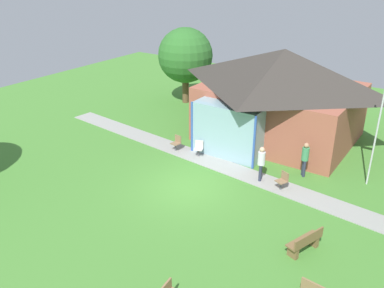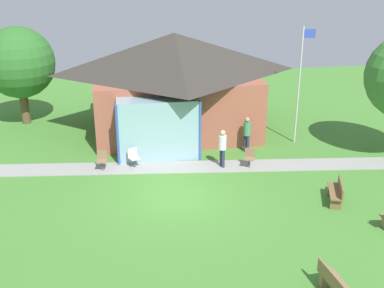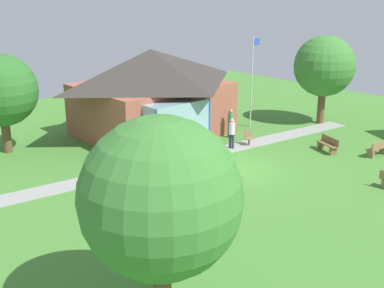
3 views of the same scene
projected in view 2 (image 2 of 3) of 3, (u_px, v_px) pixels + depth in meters
The scene contains 12 objects.
ground_plane at pixel (176, 197), 18.36m from camera, with size 44.00×44.00×0.00m, color #478433.
pavilion at pixel (174, 81), 24.72m from camera, with size 9.17×8.38×5.16m.
footpath at pixel (169, 167), 20.98m from camera, with size 23.06×1.30×0.03m, color #999993.
flagpole at pixel (300, 81), 22.81m from camera, with size 0.64×0.08×5.75m.
bench_front_right at pixel (336, 286), 12.72m from camera, with size 0.58×1.54×0.84m.
bench_mid_right at pixel (336, 193), 17.85m from camera, with size 0.91×1.56×0.84m.
patio_chair_porch_left at pixel (134, 158), 20.90m from camera, with size 0.58×0.58×0.86m.
patio_chair_lawn_spare at pixel (249, 159), 20.87m from camera, with size 0.58×0.58×0.86m.
patio_chair_west at pixel (102, 161), 20.61m from camera, with size 0.49×0.49×0.86m.
visitor_on_path at pixel (223, 146), 20.68m from camera, with size 0.34×0.34×1.74m.
visitor_near_flagpole at pixel (247, 132), 22.36m from camera, with size 0.34×0.34×1.74m.
tree_behind_pavilion_left at pixel (19, 63), 25.51m from camera, with size 3.85×3.85×5.37m.
Camera 2 is at (-1.84, -16.26, 8.59)m, focal length 44.24 mm.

